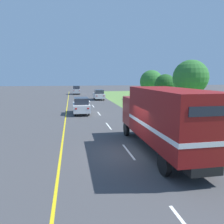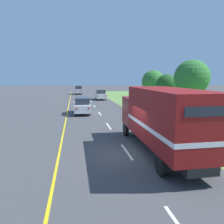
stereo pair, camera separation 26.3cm
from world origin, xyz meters
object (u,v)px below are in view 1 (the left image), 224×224
(lead_car_silver_ahead, at_px, (76,90))
(roadside_tree_mid, at_px, (165,85))
(lead_car_white_ahead, at_px, (99,95))
(highway_sign, at_px, (184,105))
(roadside_tree_far, at_px, (151,82))
(roadside_tree_near, at_px, (190,78))
(horse_trailer_truck, at_px, (163,117))
(delineator_post, at_px, (211,144))
(lead_car_white, at_px, (81,106))

(lead_car_silver_ahead, bearing_deg, roadside_tree_mid, -62.32)
(lead_car_white_ahead, bearing_deg, highway_sign, -78.45)
(lead_car_silver_ahead, bearing_deg, roadside_tree_far, -50.39)
(lead_car_white_ahead, height_order, roadside_tree_near, roadside_tree_near)
(lead_car_silver_ahead, distance_m, roadside_tree_far, 20.99)
(horse_trailer_truck, xyz_separation_m, lead_car_silver_ahead, (-3.59, 43.76, -0.96))
(highway_sign, distance_m, delineator_post, 7.64)
(roadside_tree_mid, bearing_deg, lead_car_silver_ahead, 117.68)
(horse_trailer_truck, xyz_separation_m, lead_car_white, (-3.75, 14.04, -1.05))
(lead_car_white, relative_size, roadside_tree_far, 0.82)
(roadside_tree_near, bearing_deg, delineator_post, -115.03)
(highway_sign, bearing_deg, roadside_tree_mid, 72.80)
(lead_car_white_ahead, distance_m, delineator_post, 30.10)
(lead_car_silver_ahead, relative_size, roadside_tree_far, 0.80)
(roadside_tree_mid, bearing_deg, roadside_tree_near, -93.00)
(roadside_tree_mid, xyz_separation_m, roadside_tree_far, (0.78, 7.80, 0.31))
(lead_car_white_ahead, height_order, lead_car_silver_ahead, lead_car_silver_ahead)
(roadside_tree_mid, height_order, roadside_tree_far, roadside_tree_far)
(highway_sign, distance_m, roadside_tree_near, 6.99)
(horse_trailer_truck, bearing_deg, roadside_tree_far, 70.67)
(lead_car_white_ahead, relative_size, delineator_post, 4.68)
(delineator_post, bearing_deg, lead_car_white, 113.71)
(horse_trailer_truck, height_order, lead_car_white, horse_trailer_truck)
(horse_trailer_truck, xyz_separation_m, delineator_post, (2.62, -0.46, -1.48))
(lead_car_white, distance_m, highway_sign, 11.32)
(roadside_tree_near, height_order, delineator_post, roadside_tree_near)
(roadside_tree_mid, xyz_separation_m, delineator_post, (-6.32, -20.34, -2.52))
(lead_car_white, xyz_separation_m, roadside_tree_far, (13.47, 13.64, 2.40))
(lead_car_white, bearing_deg, roadside_tree_far, 45.38)
(lead_car_white_ahead, relative_size, lead_car_silver_ahead, 1.01)
(lead_car_silver_ahead, relative_size, roadside_tree_mid, 0.95)
(roadside_tree_far, relative_size, delineator_post, 5.72)
(horse_trailer_truck, bearing_deg, highway_sign, 54.18)
(roadside_tree_near, bearing_deg, lead_car_silver_ahead, 111.03)
(lead_car_white_ahead, xyz_separation_m, lead_car_silver_ahead, (-3.80, 14.22, 0.09))
(lead_car_white, height_order, lead_car_white_ahead, lead_car_white)
(lead_car_white, xyz_separation_m, lead_car_silver_ahead, (0.16, 29.72, 0.09))
(lead_car_white_ahead, distance_m, highway_sign, 23.28)
(horse_trailer_truck, relative_size, delineator_post, 9.15)
(roadside_tree_near, bearing_deg, highway_sign, -123.83)
(roadside_tree_near, bearing_deg, horse_trailer_truck, -124.94)
(horse_trailer_truck, bearing_deg, lead_car_white_ahead, 89.59)
(highway_sign, bearing_deg, lead_car_white_ahead, 101.55)
(lead_car_silver_ahead, xyz_separation_m, highway_sign, (8.46, -37.02, 0.70))
(lead_car_silver_ahead, distance_m, roadside_tree_near, 33.93)
(highway_sign, bearing_deg, lead_car_white, 139.74)
(lead_car_white, bearing_deg, lead_car_silver_ahead, 89.69)
(lead_car_white, height_order, lead_car_silver_ahead, lead_car_silver_ahead)
(highway_sign, height_order, roadside_tree_mid, roadside_tree_mid)
(lead_car_white, bearing_deg, horse_trailer_truck, -75.05)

